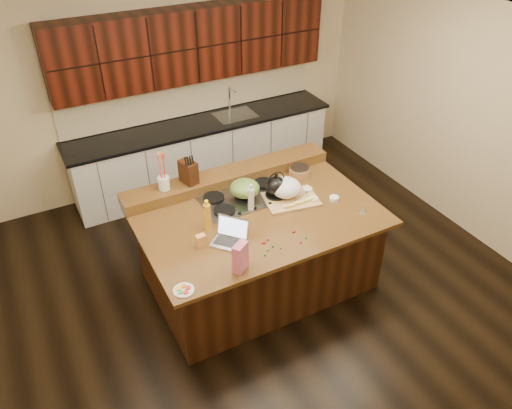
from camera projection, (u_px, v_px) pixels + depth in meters
room at (258, 177)px, 4.79m from camera, size 5.52×5.02×2.72m
island at (258, 248)px, 5.30m from camera, size 2.40×1.60×0.92m
back_ledge at (229, 176)px, 5.51m from camera, size 2.40×0.30×0.12m
cooktop at (245, 197)px, 5.25m from camera, size 0.92×0.52×0.05m
back_counter at (200, 118)px, 6.73m from camera, size 3.70×0.66×2.40m
kettle at (276, 186)px, 5.20m from camera, size 0.25×0.25×0.20m
green_bowl at (245, 188)px, 5.18m from camera, size 0.40×0.40×0.17m
laptop at (231, 236)px, 4.65m from camera, size 0.39×0.40×0.22m
oil_bottle at (207, 217)px, 4.77m from camera, size 0.09×0.09×0.27m
vinegar_bottle at (251, 200)px, 5.02m from camera, size 0.07×0.07×0.25m
wooden_tray at (287, 190)px, 5.21m from camera, size 0.61×0.49×0.22m
ramekin_a at (308, 190)px, 5.35m from camera, size 0.12×0.12×0.04m
ramekin_b at (334, 199)px, 5.22m from camera, size 0.13×0.13×0.04m
ramekin_c at (313, 200)px, 5.20m from camera, size 0.13×0.13×0.04m
strainer_bowl at (299, 172)px, 5.62m from camera, size 0.29×0.29×0.09m
kitchen_timer at (363, 209)px, 5.05m from camera, size 0.08×0.08×0.07m
pink_bag at (240, 257)px, 4.28m from camera, size 0.17×0.15×0.28m
candy_plate at (184, 290)px, 4.14m from camera, size 0.21×0.21×0.01m
package_box at (201, 241)px, 4.59m from camera, size 0.09×0.06×0.12m
utensil_crock at (164, 183)px, 5.16m from camera, size 0.14×0.14×0.14m
knife_block at (188, 172)px, 5.23m from camera, size 0.17×0.23×0.25m
gumdrop_0 at (265, 243)px, 4.64m from camera, size 0.02×0.02×0.02m
gumdrop_1 at (281, 248)px, 4.58m from camera, size 0.02×0.02×0.02m
gumdrop_2 at (268, 240)px, 4.68m from camera, size 0.02×0.02×0.02m
gumdrop_3 at (265, 255)px, 4.50m from camera, size 0.02×0.02×0.02m
gumdrop_4 at (301, 243)px, 4.65m from camera, size 0.02×0.02×0.02m
gumdrop_5 at (268, 250)px, 4.56m from camera, size 0.02×0.02×0.02m
gumdrop_6 at (293, 232)px, 4.78m from camera, size 0.02×0.02×0.02m
gumdrop_7 at (273, 246)px, 4.60m from camera, size 0.02×0.02×0.02m
gumdrop_8 at (263, 243)px, 4.65m from camera, size 0.02×0.02×0.02m
gumdrop_9 at (306, 238)px, 4.71m from camera, size 0.02×0.02×0.02m
gumdrop_10 at (295, 231)px, 4.79m from camera, size 0.02×0.02×0.02m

